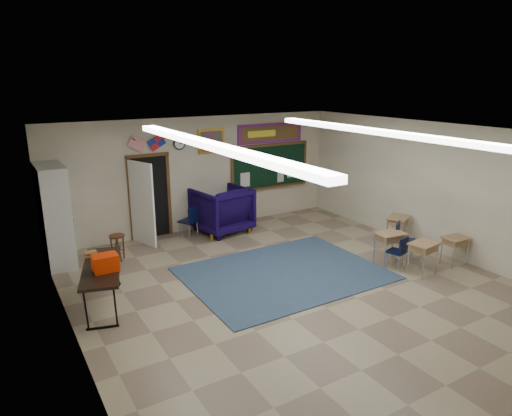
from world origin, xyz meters
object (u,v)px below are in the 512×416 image
student_desk_front_left (389,247)px  folding_table (103,284)px  wooden_stool (118,247)px  wingback_armchair (222,210)px  student_desk_front_right (397,229)px

student_desk_front_left → folding_table: size_ratio=0.37×
folding_table → wooden_stool: 2.16m
wingback_armchair → wooden_stool: size_ratio=2.22×
student_desk_front_left → folding_table: (-5.81, 1.26, 0.02)m
wingback_armchair → student_desk_front_right: wingback_armchair is taller
wingback_armchair → folding_table: bearing=26.3°
wingback_armchair → student_desk_front_right: (3.22, -3.11, -0.21)m
student_desk_front_left → wooden_stool: size_ratio=1.21×
wingback_armchair → student_desk_front_right: 4.48m
wingback_armchair → student_desk_front_right: size_ratio=1.83×
wingback_armchair → student_desk_front_right: bearing=126.9°
wingback_armchair → wooden_stool: wingback_armchair is taller
student_desk_front_left → folding_table: 5.94m
student_desk_front_right → wooden_stool: size_ratio=1.21×
wooden_stool → student_desk_front_right: bearing=-22.2°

